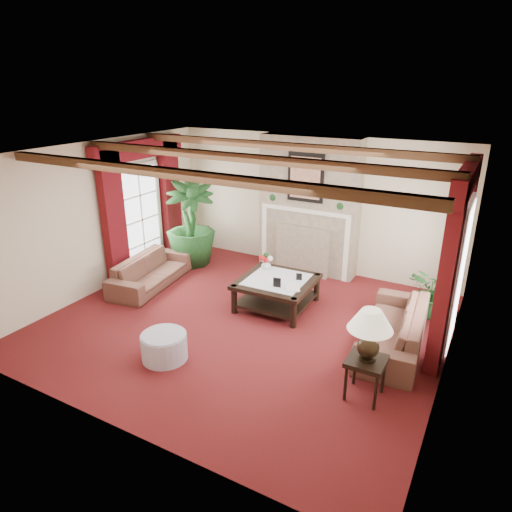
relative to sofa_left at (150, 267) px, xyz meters
The scene contains 23 objects.
floor 2.37m from the sofa_left, 10.48° to the right, with size 6.00×6.00×0.00m, color #490D13.
ceiling 3.30m from the sofa_left, 10.48° to the right, with size 6.00×6.00×0.00m, color white.
back_wall 3.41m from the sofa_left, 45.32° to the left, with size 6.00×0.02×2.70m, color beige.
left_wall 1.28m from the sofa_left, 148.74° to the right, with size 0.02×5.50×2.70m, color beige.
right_wall 5.41m from the sofa_left, ahead, with size 0.02×5.50×2.70m, color beige.
ceiling_beams 3.26m from the sofa_left, 10.48° to the right, with size 6.00×3.00×0.12m, color #3A2012, non-canonical shape.
fireplace 3.90m from the sofa_left, 42.74° to the left, with size 2.00×0.52×2.70m, color #9D8265, non-canonical shape.
french_door_left 1.97m from the sofa_left, 139.42° to the left, with size 0.10×1.10×2.16m, color white, non-canonical shape.
french_door_right 5.58m from the sofa_left, ahead, with size 0.10×1.10×2.16m, color white, non-canonical shape.
curtains_left 2.32m from the sofa_left, 134.31° to the left, with size 0.20×2.40×2.55m, color #4F0A13, non-canonical shape.
curtains_right 5.63m from the sofa_left, ahead, with size 0.20×2.40×2.55m, color #4F0A13, non-canonical shape.
sofa_left is the anchor object (origin of this frame).
sofa_right 4.55m from the sofa_left, ahead, with size 0.77×2.12×0.81m, color #3F1121.
potted_palm 1.26m from the sofa_left, 88.18° to the left, with size 1.92×2.02×1.01m, color black.
small_plant 5.05m from the sofa_left, 14.34° to the left, with size 1.13×1.13×0.66m, color black.
coffee_table 2.52m from the sofa_left, ahead, with size 1.23×1.23×0.50m, color black, non-canonical shape.
side_table 4.70m from the sofa_left, 16.06° to the right, with size 0.46×0.46×0.54m, color black, non-canonical shape.
ottoman 2.60m from the sofa_left, 45.12° to the right, with size 0.64×0.64×0.37m, color #A59BB0.
table_lamp 4.72m from the sofa_left, 16.06° to the right, with size 0.53×0.53×0.68m, color black, non-canonical shape.
flower_vase 2.23m from the sofa_left, 17.81° to the left, with size 0.18×0.18×0.17m, color silver.
book 2.79m from the sofa_left, ahead, with size 0.21×0.13×0.31m, color black.
photo_frame_a 2.65m from the sofa_left, ahead, with size 0.13×0.02×0.17m, color black, non-canonical shape.
photo_frame_b 2.89m from the sofa_left, ahead, with size 0.10×0.02×0.13m, color black, non-canonical shape.
Camera 1 is at (3.29, -5.59, 3.66)m, focal length 32.00 mm.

